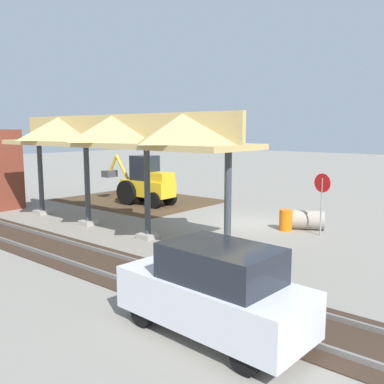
{
  "coord_description": "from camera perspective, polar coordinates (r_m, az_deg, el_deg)",
  "views": [
    {
      "loc": [
        -10.24,
        16.6,
        4.31
      ],
      "look_at": [
        1.5,
        2.48,
        1.6
      ],
      "focal_mm": 40.0,
      "sensor_mm": 36.0,
      "label": 1
    }
  ],
  "objects": [
    {
      "name": "traffic_barrel",
      "position": [
        18.77,
        12.39,
        -3.67
      ],
      "size": [
        0.56,
        0.56,
        0.9
      ],
      "primitive_type": "cylinder",
      "color": "orange",
      "rests_on": "ground"
    },
    {
      "name": "distant_parked_car",
      "position": [
        9.12,
        3.03,
        -13.01
      ],
      "size": [
        4.28,
        1.96,
        1.98
      ],
      "color": "silver",
      "rests_on": "ground"
    },
    {
      "name": "stop_sign",
      "position": [
        17.96,
        16.95,
        0.14
      ],
      "size": [
        0.75,
        0.21,
        2.55
      ],
      "color": "gray",
      "rests_on": "ground"
    },
    {
      "name": "concrete_pipe",
      "position": [
        19.22,
        15.13,
        -3.61
      ],
      "size": [
        1.61,
        1.37,
        0.82
      ],
      "color": "#9E9384",
      "rests_on": "ground"
    },
    {
      "name": "dirt_work_zone",
      "position": [
        26.23,
        -7.06,
        -1.12
      ],
      "size": [
        8.91,
        7.0,
        0.01
      ],
      "primitive_type": "cube",
      "color": "#4C3823",
      "rests_on": "ground"
    },
    {
      "name": "dirt_mound",
      "position": [
        27.75,
        -8.08,
        -0.62
      ],
      "size": [
        6.21,
        6.21,
        2.11
      ],
      "primitive_type": "cone",
      "color": "#4C3823",
      "rests_on": "ground"
    },
    {
      "name": "backhoe",
      "position": [
        24.63,
        -6.2,
        1.26
      ],
      "size": [
        5.12,
        1.81,
        2.82
      ],
      "color": "yellow",
      "rests_on": "ground"
    },
    {
      "name": "ground_plane",
      "position": [
        19.97,
        7.91,
        -4.15
      ],
      "size": [
        120.0,
        120.0,
        0.0
      ],
      "primitive_type": "plane",
      "color": "gray"
    },
    {
      "name": "platform_canopy",
      "position": [
        18.08,
        -10.39,
        7.79
      ],
      "size": [
        12.72,
        3.2,
        4.9
      ],
      "color": "#9E998E",
      "rests_on": "ground"
    },
    {
      "name": "rail_tracks",
      "position": [
        13.9,
        -10.59,
        -9.69
      ],
      "size": [
        60.0,
        2.58,
        0.15
      ],
      "color": "slate",
      "rests_on": "ground"
    }
  ]
}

